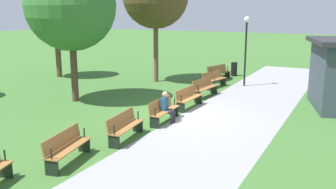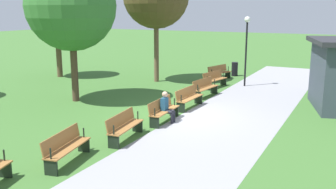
{
  "view_description": "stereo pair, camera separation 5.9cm",
  "coord_description": "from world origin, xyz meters",
  "px_view_note": "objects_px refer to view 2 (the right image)",
  "views": [
    {
      "loc": [
        13.77,
        6.44,
        4.23
      ],
      "look_at": [
        0.0,
        -0.5,
        0.8
      ],
      "focal_mm": 40.59,
      "sensor_mm": 36.0,
      "label": 1
    },
    {
      "loc": [
        13.74,
        6.49,
        4.23
      ],
      "look_at": [
        0.0,
        -0.5,
        0.8
      ],
      "focal_mm": 40.59,
      "sensor_mm": 36.0,
      "label": 2
    }
  ],
  "objects_px": {
    "bench_6": "(66,146)",
    "tree_4": "(57,20)",
    "bench_0": "(219,72)",
    "bench_1": "(214,79)",
    "bench_5": "(124,126)",
    "bench_4": "(163,110)",
    "bench_2": "(205,87)",
    "bench_3": "(189,97)",
    "lamp_post": "(247,38)",
    "person_seated": "(167,106)",
    "trash_bin": "(235,69)",
    "tree_3": "(71,6)"
  },
  "relations": [
    {
      "from": "bench_6",
      "to": "tree_4",
      "type": "distance_m",
      "value": 15.21
    },
    {
      "from": "bench_0",
      "to": "bench_5",
      "type": "bearing_deg",
      "value": 20.15
    },
    {
      "from": "tree_4",
      "to": "person_seated",
      "type": "bearing_deg",
      "value": 61.1
    },
    {
      "from": "bench_2",
      "to": "bench_5",
      "type": "height_order",
      "value": "same"
    },
    {
      "from": "bench_1",
      "to": "bench_2",
      "type": "bearing_deg",
      "value": 20.13
    },
    {
      "from": "bench_6",
      "to": "tree_4",
      "type": "relative_size",
      "value": 0.37
    },
    {
      "from": "bench_0",
      "to": "bench_2",
      "type": "relative_size",
      "value": 1.01
    },
    {
      "from": "person_seated",
      "to": "bench_5",
      "type": "bearing_deg",
      "value": -9.97
    },
    {
      "from": "lamp_post",
      "to": "bench_1",
      "type": "bearing_deg",
      "value": -50.48
    },
    {
      "from": "bench_3",
      "to": "bench_5",
      "type": "distance_m",
      "value": 4.85
    },
    {
      "from": "bench_0",
      "to": "bench_3",
      "type": "bearing_deg",
      "value": 24.61
    },
    {
      "from": "bench_2",
      "to": "tree_3",
      "type": "bearing_deg",
      "value": -47.86
    },
    {
      "from": "bench_1",
      "to": "tree_4",
      "type": "bearing_deg",
      "value": -71.98
    },
    {
      "from": "bench_3",
      "to": "tree_4",
      "type": "bearing_deg",
      "value": -106.31
    },
    {
      "from": "bench_5",
      "to": "trash_bin",
      "type": "height_order",
      "value": "trash_bin"
    },
    {
      "from": "bench_0",
      "to": "lamp_post",
      "type": "relative_size",
      "value": 0.5
    },
    {
      "from": "bench_5",
      "to": "tree_4",
      "type": "distance_m",
      "value": 13.89
    },
    {
      "from": "person_seated",
      "to": "tree_3",
      "type": "relative_size",
      "value": 0.18
    },
    {
      "from": "bench_0",
      "to": "tree_3",
      "type": "xyz_separation_m",
      "value": [
        8.41,
        -4.2,
        3.94
      ]
    },
    {
      "from": "bench_5",
      "to": "bench_1",
      "type": "bearing_deg",
      "value": 175.51
    },
    {
      "from": "bench_0",
      "to": "bench_1",
      "type": "relative_size",
      "value": 1.0
    },
    {
      "from": "bench_4",
      "to": "tree_4",
      "type": "distance_m",
      "value": 12.72
    },
    {
      "from": "bench_0",
      "to": "bench_4",
      "type": "height_order",
      "value": "same"
    },
    {
      "from": "bench_0",
      "to": "tree_3",
      "type": "bearing_deg",
      "value": -10.83
    },
    {
      "from": "bench_0",
      "to": "tree_4",
      "type": "relative_size",
      "value": 0.37
    },
    {
      "from": "lamp_post",
      "to": "bench_6",
      "type": "bearing_deg",
      "value": -6.09
    },
    {
      "from": "bench_1",
      "to": "bench_6",
      "type": "relative_size",
      "value": 1.0
    },
    {
      "from": "tree_3",
      "to": "person_seated",
      "type": "bearing_deg",
      "value": 77.92
    },
    {
      "from": "trash_bin",
      "to": "bench_5",
      "type": "bearing_deg",
      "value": 2.06
    },
    {
      "from": "bench_2",
      "to": "lamp_post",
      "type": "bearing_deg",
      "value": 170.52
    },
    {
      "from": "bench_2",
      "to": "bench_6",
      "type": "bearing_deg",
      "value": 4.49
    },
    {
      "from": "bench_3",
      "to": "tree_3",
      "type": "bearing_deg",
      "value": -74.74
    },
    {
      "from": "person_seated",
      "to": "bench_3",
      "type": "bearing_deg",
      "value": -178.83
    },
    {
      "from": "lamp_post",
      "to": "trash_bin",
      "type": "bearing_deg",
      "value": -153.17
    },
    {
      "from": "bench_1",
      "to": "bench_6",
      "type": "distance_m",
      "value": 12.07
    },
    {
      "from": "bench_4",
      "to": "bench_5",
      "type": "distance_m",
      "value": 2.43
    },
    {
      "from": "bench_5",
      "to": "tree_3",
      "type": "relative_size",
      "value": 0.3
    },
    {
      "from": "bench_4",
      "to": "trash_bin",
      "type": "height_order",
      "value": "trash_bin"
    },
    {
      "from": "bench_5",
      "to": "bench_6",
      "type": "relative_size",
      "value": 0.99
    },
    {
      "from": "bench_4",
      "to": "tree_3",
      "type": "xyz_separation_m",
      "value": [
        -1.2,
        -5.33,
        3.94
      ]
    },
    {
      "from": "bench_1",
      "to": "lamp_post",
      "type": "relative_size",
      "value": 0.5
    },
    {
      "from": "bench_5",
      "to": "bench_6",
      "type": "bearing_deg",
      "value": -15.65
    },
    {
      "from": "bench_3",
      "to": "bench_4",
      "type": "bearing_deg",
      "value": 2.24
    },
    {
      "from": "bench_2",
      "to": "lamp_post",
      "type": "relative_size",
      "value": 0.5
    },
    {
      "from": "bench_1",
      "to": "bench_0",
      "type": "bearing_deg",
      "value": -155.41
    },
    {
      "from": "bench_1",
      "to": "tree_3",
      "type": "distance_m",
      "value": 8.65
    },
    {
      "from": "bench_6",
      "to": "tree_4",
      "type": "height_order",
      "value": "tree_4"
    },
    {
      "from": "bench_1",
      "to": "person_seated",
      "type": "relative_size",
      "value": 1.63
    },
    {
      "from": "bench_1",
      "to": "bench_3",
      "type": "distance_m",
      "value": 4.85
    },
    {
      "from": "bench_1",
      "to": "person_seated",
      "type": "bearing_deg",
      "value": 16.81
    }
  ]
}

